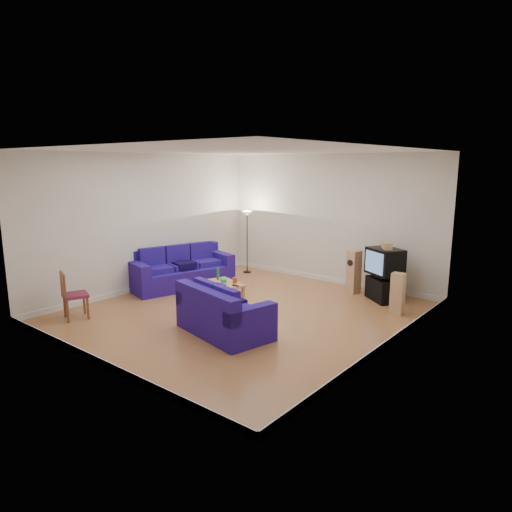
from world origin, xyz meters
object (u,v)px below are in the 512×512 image
Objects in this scene: sofa_loveseat at (222,316)px; television at (385,262)px; coffee_table at (226,284)px; tv_stand at (382,290)px; sofa_three_seat at (180,272)px.

sofa_loveseat is 3.99m from television.
coffee_table is at bearing 143.31° from sofa_loveseat.
sofa_loveseat is 3.94m from tv_stand.
sofa_loveseat reaches higher than coffee_table.
coffee_table is at bearing -115.65° from television.
sofa_three_seat is at bearing -179.46° from coffee_table.
sofa_three_seat is 1.39× the size of sofa_loveseat.
television is at bearing 35.18° from coffee_table.
television is (0.01, 0.01, 0.63)m from tv_stand.
tv_stand is (1.34, 3.70, -0.08)m from sofa_loveseat.
sofa_loveseat is at bearing -71.64° from tv_stand.
television reaches higher than tv_stand.
coffee_table is at bearing -106.68° from tv_stand.
television reaches higher than sofa_three_seat.
sofa_three_seat is at bearing -125.96° from television.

